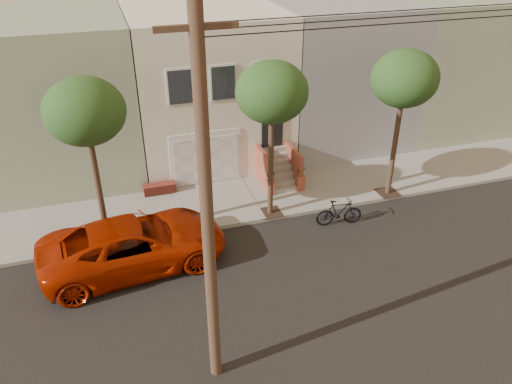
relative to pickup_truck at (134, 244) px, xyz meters
name	(u,v)px	position (x,y,z in m)	size (l,w,h in m)	color
ground	(279,278)	(4.59, -2.25, -0.89)	(90.00, 90.00, 0.00)	black
sidewalk	(237,201)	(4.59, 3.10, -0.82)	(40.00, 3.70, 0.15)	gray
house_row	(204,81)	(4.59, 8.94, 2.75)	(33.10, 11.70, 7.00)	beige
tree_left	(85,113)	(-0.91, 1.65, 4.36)	(2.70, 2.57, 6.30)	#2D2116
tree_mid	(272,93)	(5.59, 1.65, 4.36)	(2.70, 2.57, 6.30)	#2D2116
tree_right	(405,80)	(11.09, 1.65, 4.36)	(2.70, 2.57, 6.30)	#2D2116
pickup_truck	(134,244)	(0.00, 0.00, 0.00)	(2.97, 6.43, 1.79)	#A21D02
motorcycle	(339,212)	(8.00, 0.21, -0.33)	(0.53, 1.88, 1.13)	black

